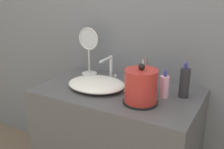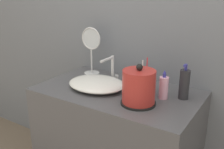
{
  "view_description": "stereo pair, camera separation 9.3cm",
  "coord_description": "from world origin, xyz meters",
  "views": [
    {
      "loc": [
        0.74,
        -1.08,
        1.49
      ],
      "look_at": [
        -0.04,
        0.3,
        0.95
      ],
      "focal_mm": 42.0,
      "sensor_mm": 36.0,
      "label": 1
    },
    {
      "loc": [
        0.82,
        -1.03,
        1.49
      ],
      "look_at": [
        -0.04,
        0.3,
        0.95
      ],
      "focal_mm": 42.0,
      "sensor_mm": 36.0,
      "label": 2
    }
  ],
  "objects": [
    {
      "name": "wall_back",
      "position": [
        0.0,
        0.63,
        1.3
      ],
      "size": [
        6.0,
        0.04,
        2.6
      ],
      "color": "slate",
      "rests_on": "ground_plane"
    },
    {
      "name": "vanity_counter",
      "position": [
        0.0,
        0.3,
        0.42
      ],
      "size": [
        1.04,
        0.61,
        0.85
      ],
      "color": "#4C4C51",
      "rests_on": "ground_plane"
    },
    {
      "name": "sink_basin",
      "position": [
        -0.14,
        0.27,
        0.88
      ],
      "size": [
        0.39,
        0.32,
        0.06
      ],
      "color": "white",
      "rests_on": "vanity_counter"
    },
    {
      "name": "faucet",
      "position": [
        -0.13,
        0.44,
        0.95
      ],
      "size": [
        0.06,
        0.16,
        0.18
      ],
      "color": "silver",
      "rests_on": "vanity_counter"
    },
    {
      "name": "electric_kettle",
      "position": [
        0.21,
        0.2,
        0.94
      ],
      "size": [
        0.2,
        0.2,
        0.24
      ],
      "color": "black",
      "rests_on": "vanity_counter"
    },
    {
      "name": "toothbrush_cup",
      "position": [
        0.16,
        0.37,
        0.9
      ],
      "size": [
        0.07,
        0.07,
        0.23
      ],
      "color": "silver",
      "rests_on": "vanity_counter"
    },
    {
      "name": "lotion_bottle",
      "position": [
        0.4,
        0.41,
        0.94
      ],
      "size": [
        0.06,
        0.06,
        0.21
      ],
      "color": "#28282D",
      "rests_on": "vanity_counter"
    },
    {
      "name": "shampoo_bottle",
      "position": [
        0.3,
        0.35,
        0.92
      ],
      "size": [
        0.05,
        0.05,
        0.18
      ],
      "color": "#EAA8C6",
      "rests_on": "vanity_counter"
    },
    {
      "name": "vanity_mirror",
      "position": [
        -0.34,
        0.48,
        1.05
      ],
      "size": [
        0.17,
        0.12,
        0.36
      ],
      "color": "silver",
      "rests_on": "vanity_counter"
    }
  ]
}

